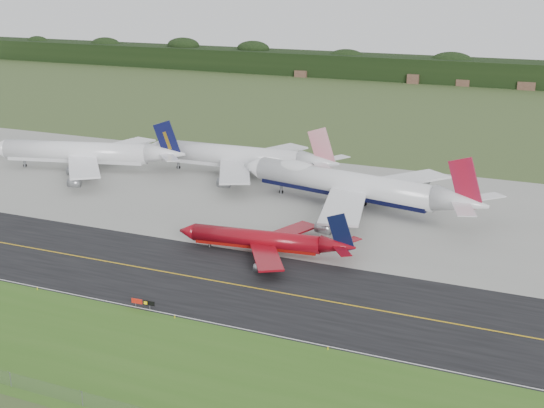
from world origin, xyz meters
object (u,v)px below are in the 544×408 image
(jet_red_737, at_px, (266,240))
(jet_star_tail, at_px, (239,157))
(taxiway_sign, at_px, (143,302))
(jet_ba_747, at_px, (351,185))
(jet_navy_gold, at_px, (87,153))

(jet_red_737, height_order, jet_star_tail, jet_star_tail)
(jet_red_737, height_order, taxiway_sign, jet_red_737)
(jet_ba_747, height_order, jet_navy_gold, jet_ba_747)
(jet_star_tail, bearing_deg, jet_ba_747, -23.02)
(jet_star_tail, relative_size, taxiway_sign, 13.49)
(jet_red_737, xyz_separation_m, jet_star_tail, (-31.93, 52.41, 2.39))
(jet_ba_747, distance_m, taxiway_sign, 69.88)
(jet_navy_gold, relative_size, taxiway_sign, 13.39)
(taxiway_sign, bearing_deg, jet_navy_gold, 132.39)
(taxiway_sign, bearing_deg, jet_star_tail, 105.66)
(jet_star_tail, xyz_separation_m, taxiway_sign, (23.65, -84.34, -4.14))
(jet_ba_747, distance_m, jet_star_tail, 41.10)
(jet_red_737, distance_m, jet_navy_gold, 84.46)
(jet_ba_747, bearing_deg, jet_star_tail, 156.98)
(jet_navy_gold, bearing_deg, jet_ba_747, -2.82)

